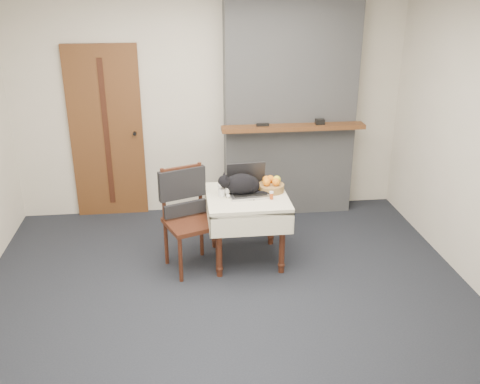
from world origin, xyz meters
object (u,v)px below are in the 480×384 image
object	(u,v)px
cream_jar	(222,192)
pill_bottle	(271,195)
chair	(186,204)
laptop	(248,186)
side_table	(247,206)
door	(107,133)
fruit_basket	(271,185)
cat	(242,185)

from	to	relation	value
cream_jar	pill_bottle	world-z (taller)	cream_jar
cream_jar	chair	size ratio (longest dim) A/B	0.08
laptop	side_table	bearing A→B (deg)	-108.76
laptop	door	bearing A→B (deg)	134.71
door	chair	bearing A→B (deg)	-57.15
fruit_basket	chair	size ratio (longest dim) A/B	0.26
laptop	chair	xyz separation A→B (m)	(-0.61, -0.07, -0.13)
door	cream_jar	distance (m)	1.80
cat	cream_jar	world-z (taller)	cat
side_table	cream_jar	bearing A→B (deg)	177.33
door	side_table	bearing A→B (deg)	-42.28
laptop	pill_bottle	bearing A→B (deg)	-47.30
chair	cream_jar	bearing A→B (deg)	-17.13
laptop	chair	distance (m)	0.63
cream_jar	chair	distance (m)	0.36
door	cream_jar	bearing A→B (deg)	-47.31
cream_jar	chair	xyz separation A→B (m)	(-0.35, -0.02, -0.10)
side_table	chair	size ratio (longest dim) A/B	0.78
cat	fruit_basket	size ratio (longest dim) A/B	1.99
cream_jar	pill_bottle	bearing A→B (deg)	-16.33
pill_bottle	chair	bearing A→B (deg)	172.05
door	chair	size ratio (longest dim) A/B	1.99
chair	pill_bottle	bearing A→B (deg)	-28.79
side_table	cat	size ratio (longest dim) A/B	1.52
laptop	fruit_basket	size ratio (longest dim) A/B	1.59
door	cat	xyz separation A→B (m)	(1.40, -1.30, -0.20)
chair	door	bearing A→B (deg)	102.01
side_table	cream_jar	distance (m)	0.29
door	side_table	size ratio (longest dim) A/B	2.56
pill_bottle	door	bearing A→B (deg)	139.16
cat	fruit_basket	xyz separation A→B (m)	(0.30, 0.06, -0.05)
side_table	pill_bottle	distance (m)	0.30
side_table	laptop	xyz separation A→B (m)	(0.02, 0.06, 0.18)
door	laptop	distance (m)	1.94
cat	fruit_basket	bearing A→B (deg)	-0.30
laptop	chair	size ratio (longest dim) A/B	0.41
cream_jar	chair	world-z (taller)	chair
side_table	cat	xyz separation A→B (m)	(-0.05, 0.02, 0.22)
laptop	cream_jar	xyz separation A→B (m)	(-0.26, -0.05, -0.03)
cat	chair	size ratio (longest dim) A/B	0.51
cat	cream_jar	size ratio (longest dim) A/B	6.47
cat	pill_bottle	size ratio (longest dim) A/B	6.58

